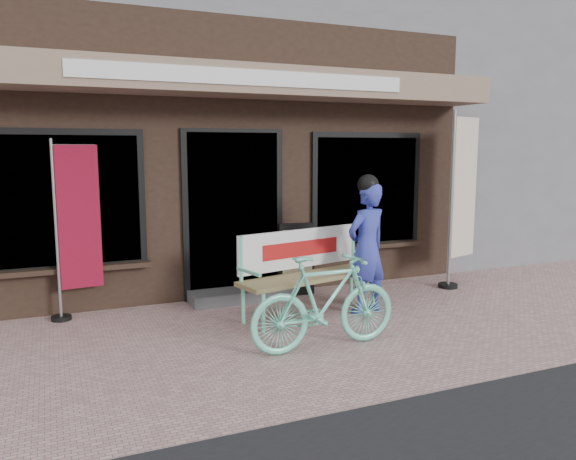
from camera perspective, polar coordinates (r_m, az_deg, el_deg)
name	(u,v)px	position (r m, az deg, el deg)	size (l,w,h in m)	color
ground	(295,343)	(5.77, 0.71, -11.44)	(70.00, 70.00, 0.00)	#BB938F
storefront	(180,88)	(10.22, -10.93, 13.99)	(7.00, 6.77, 6.00)	black
neighbor_right_near	(524,113)	(14.99, 22.88, 10.89)	(10.00, 7.00, 5.60)	slate
bench	(307,265)	(6.64, 1.90, -3.58)	(1.89, 0.86, 0.99)	#74E2C1
person	(367,245)	(6.69, 8.01, -1.56)	(0.65, 0.51, 1.65)	#323CAE
bicycle	(325,302)	(5.51, 3.77, -7.30)	(0.44, 1.56, 0.94)	#74E2C1
nobori_red	(75,227)	(6.82, -20.78, 0.29)	(0.61, 0.25, 2.06)	gray
nobori_cream	(462,197)	(8.29, 17.22, 3.23)	(0.73, 0.36, 2.46)	gray
menu_stand	(296,259)	(7.47, 0.85, -2.92)	(0.49, 0.15, 0.97)	black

